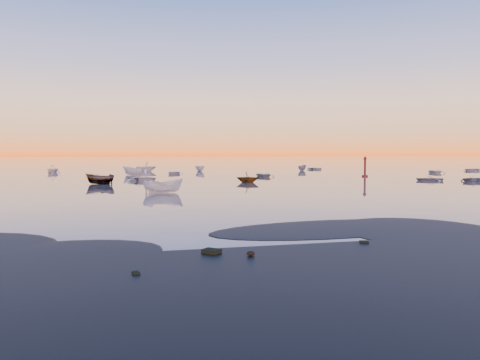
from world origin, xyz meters
name	(u,v)px	position (x,y,z in m)	size (l,w,h in m)	color
ground	(178,168)	(0.00, 100.00, 0.00)	(600.00, 600.00, 0.00)	#675C56
mud_lobes	(412,231)	(0.00, -1.00, 0.01)	(140.00, 6.00, 0.07)	black
moored_fleet	(212,177)	(0.00, 53.00, 0.00)	(124.00, 58.00, 1.20)	silver
boat_near_left	(143,181)	(-11.26, 44.15, 0.00)	(4.52, 1.88, 1.13)	silver
boat_near_center	(163,193)	(-10.22, 24.33, 0.00)	(3.88, 1.64, 1.34)	silver
channel_marker	(365,168)	(24.28, 47.41, 1.37)	(0.98, 0.98, 3.48)	#440E0F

